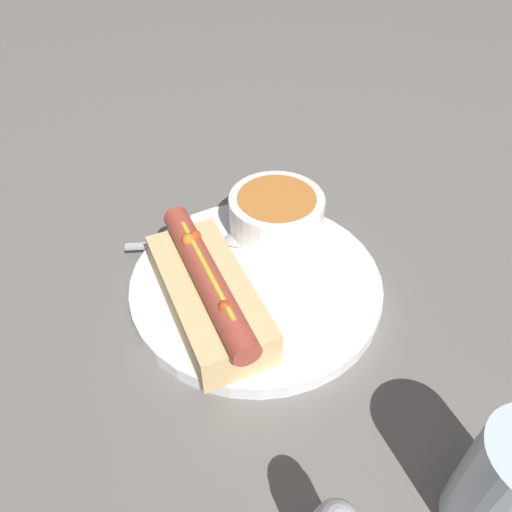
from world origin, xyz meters
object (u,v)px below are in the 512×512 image
Objects in this scene: spoon at (222,241)px; soup_bowl at (276,213)px; drinking_glass at (512,490)px; hot_dog at (208,292)px.

soup_bowl is at bearing 15.91° from spoon.
spoon is at bearing -104.68° from soup_bowl.
soup_bowl is 0.79× the size of spoon.
soup_bowl is 0.34m from drinking_glass.
hot_dog is at bearing -98.69° from spoon.
hot_dog is 1.43× the size of spoon.
spoon is 1.25× the size of drinking_glass.
drinking_glass reaches higher than spoon.
drinking_glass is (0.33, -0.06, 0.01)m from soup_bowl.
hot_dog is 1.81× the size of soup_bowl.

